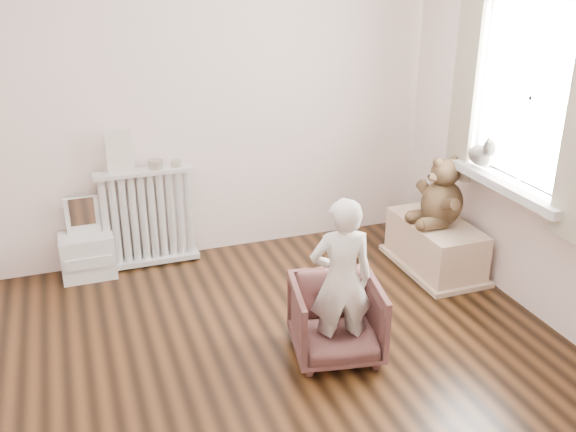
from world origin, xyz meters
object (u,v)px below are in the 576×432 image
object	(u,v)px
child	(341,281)
plush_cat	(482,153)
toy_vanity	(86,243)
teddy_bear	(443,189)
radiator	(148,219)
toy_bench	(435,244)
armchair	(336,320)

from	to	relation	value
child	plush_cat	distance (m)	1.54
child	plush_cat	xyz separation A→B (m)	(1.34, 0.61, 0.46)
toy_vanity	plush_cat	world-z (taller)	plush_cat
child	plush_cat	bearing A→B (deg)	-145.17
child	teddy_bear	xyz separation A→B (m)	(1.20, 0.84, 0.13)
radiator	toy_bench	size ratio (longest dim) A/B	0.96
toy_bench	teddy_bear	xyz separation A→B (m)	(0.01, -0.02, 0.47)
teddy_bear	armchair	bearing A→B (deg)	-147.62
plush_cat	toy_vanity	bearing A→B (deg)	157.21
child	toy_vanity	bearing A→B (deg)	-39.73
radiator	child	xyz separation A→B (m)	(0.89, -1.67, 0.15)
toy_vanity	child	size ratio (longest dim) A/B	0.60
toy_bench	plush_cat	distance (m)	0.85
toy_bench	plush_cat	bearing A→B (deg)	-61.31
toy_bench	plush_cat	world-z (taller)	plush_cat
radiator	plush_cat	world-z (taller)	plush_cat
child	toy_bench	world-z (taller)	child
teddy_bear	plush_cat	distance (m)	0.43
radiator	toy_bench	bearing A→B (deg)	-21.13
radiator	plush_cat	bearing A→B (deg)	-25.51
teddy_bear	toy_vanity	bearing A→B (deg)	161.86
plush_cat	toy_bench	bearing A→B (deg)	116.78
toy_vanity	toy_bench	world-z (taller)	toy_vanity
toy_vanity	toy_bench	distance (m)	2.68
child	teddy_bear	world-z (taller)	child
armchair	plush_cat	world-z (taller)	plush_cat
radiator	teddy_bear	xyz separation A→B (m)	(2.09, -0.83, 0.28)
toy_bench	plush_cat	size ratio (longest dim) A/B	3.02
teddy_bear	radiator	bearing A→B (deg)	157.52
radiator	toy_vanity	distance (m)	0.49
armchair	toy_bench	world-z (taller)	armchair
radiator	child	distance (m)	1.89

